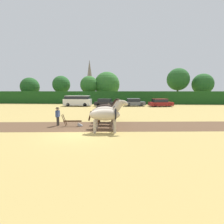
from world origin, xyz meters
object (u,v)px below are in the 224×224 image
(church_spire, at_px, (90,78))
(farmer_at_plow, at_px, (58,115))
(tree_far_left, at_px, (30,87))
(tree_left, at_px, (61,85))
(parked_car_left, at_px, (106,103))
(parked_car_center, at_px, (160,103))
(draft_horse_trail_right, at_px, (107,108))
(parked_car_center_left, at_px, (134,102))
(farmer_beside_team, at_px, (109,110))
(plow, at_px, (74,123))
(tree_center_right, at_px, (178,79))
(draft_horse_lead_right, at_px, (107,112))
(tree_right, at_px, (203,84))
(tree_center_left, at_px, (89,85))
(tree_center, at_px, (107,85))
(draft_horse_lead_left, at_px, (106,114))
(parked_van, at_px, (78,101))
(draft_horse_trail_left, at_px, (107,111))

(church_spire, distance_m, farmer_at_plow, 59.66)
(tree_far_left, distance_m, tree_left, 8.21)
(parked_car_left, distance_m, parked_car_center, 10.50)
(draft_horse_trail_right, xyz_separation_m, parked_car_center_left, (3.59, 17.61, -0.57))
(draft_horse_trail_right, relative_size, farmer_beside_team, 1.68)
(plow, distance_m, parked_car_center, 22.36)
(tree_center_right, bearing_deg, draft_horse_lead_right, -114.85)
(church_spire, distance_m, parked_car_left, 41.58)
(tree_right, xyz_separation_m, draft_horse_trail_right, (-21.82, -30.22, -3.38))
(church_spire, height_order, draft_horse_trail_right, church_spire)
(parked_car_center, bearing_deg, church_spire, 107.36)
(farmer_at_plow, bearing_deg, tree_center_right, 63.76)
(tree_center_left, distance_m, farmer_at_plow, 31.26)
(draft_horse_trail_right, distance_m, farmer_beside_team, 2.12)
(tree_center_right, bearing_deg, tree_center, 179.64)
(tree_right, bearing_deg, tree_center_left, -176.91)
(tree_center, bearing_deg, parked_car_center_left, -62.73)
(tree_far_left, distance_m, farmer_beside_team, 35.19)
(draft_horse_lead_left, xyz_separation_m, parked_car_center_left, (3.19, 21.96, -0.58))
(church_spire, height_order, farmer_at_plow, church_spire)
(tree_right, relative_size, plow, 4.18)
(church_spire, relative_size, plow, 8.93)
(plow, height_order, farmer_at_plow, farmer_at_plow)
(tree_center_left, xyz_separation_m, plow, (4.91, -31.06, -4.16))
(tree_far_left, height_order, draft_horse_lead_left, tree_far_left)
(tree_center, relative_size, tree_center_right, 0.91)
(draft_horse_lead_right, bearing_deg, parked_van, 106.13)
(draft_horse_lead_left, height_order, plow, draft_horse_lead_left)
(tree_center_left, xyz_separation_m, tree_right, (29.28, 1.58, 0.19))
(tree_left, relative_size, farmer_beside_team, 4.36)
(tree_center, relative_size, farmer_at_plow, 5.02)
(tree_left, bearing_deg, draft_horse_lead_right, -64.53)
(draft_horse_lead_left, bearing_deg, farmer_at_plow, 149.26)
(tree_right, xyz_separation_m, farmer_at_plow, (-25.85, -32.44, -3.76))
(tree_center_right, xyz_separation_m, draft_horse_trail_right, (-15.56, -30.14, -4.60))
(plow, relative_size, parked_car_left, 0.40)
(tree_far_left, bearing_deg, tree_left, 7.47)
(tree_center_right, bearing_deg, tree_right, 0.72)
(tree_right, distance_m, plow, 40.97)
(tree_left, distance_m, church_spire, 27.29)
(tree_center, height_order, farmer_beside_team, tree_center)
(tree_center_right, distance_m, draft_horse_trail_right, 34.23)
(draft_horse_lead_right, xyz_separation_m, draft_horse_trail_right, (-0.25, 2.90, -0.02))
(tree_center, bearing_deg, plow, -89.32)
(tree_far_left, bearing_deg, draft_horse_trail_left, -51.86)
(tree_right, relative_size, church_spire, 0.47)
(tree_left, distance_m, farmer_at_plow, 33.72)
(draft_horse_trail_right, bearing_deg, farmer_beside_team, 85.63)
(tree_center_left, bearing_deg, tree_far_left, -178.90)
(draft_horse_trail_left, relative_size, parked_car_center, 0.58)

